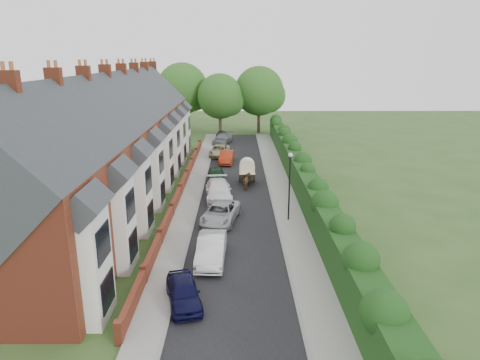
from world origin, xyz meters
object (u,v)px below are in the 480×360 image
Objects in this scene: horse at (248,182)px; car_navy at (183,292)px; car_white at (218,190)px; car_red at (227,157)px; car_silver_a at (211,249)px; car_grey at (223,139)px; lamppost at (290,178)px; horse_cart at (247,169)px; car_black at (222,136)px; car_silver_b at (220,213)px; car_beige at (220,151)px; car_green at (216,175)px.

car_navy is at bearing 82.21° from horse.
car_navy is 0.72× the size of car_white.
car_silver_a is at bearing -87.40° from car_red.
lamppost is at bearing -63.84° from car_grey.
car_black is at bearing 98.40° from horse_cart.
car_silver_a is 6.22m from car_silver_b.
car_red is at bearing 82.92° from car_white.
lamppost is 7.84m from car_white.
car_grey is 1.42× the size of horse_cart.
car_beige is at bearing 92.93° from car_silver_a.
horse_cart reaches higher than car_silver_b.
car_silver_a is at bearing -74.35° from car_grey.
horse is 0.50× the size of horse_cart.
car_navy is 0.79× the size of car_beige.
car_green is 3.90m from horse.
lamppost is at bearing 112.90° from horse.
car_red is (0.84, 7.49, 0.02)m from car_green.
car_silver_b is 21.67m from car_beige.
car_silver_b is (-5.00, -0.14, -2.61)m from lamppost.
lamppost is 3.02× the size of horse.
car_grey is at bearing 101.29° from lamppost.
horse_cart is at bearing -16.10° from car_green.
lamppost is 1.37× the size of car_navy.
car_beige is at bearing -90.33° from car_black.
car_red is (0.31, 24.15, -0.05)m from car_silver_a.
car_navy is 0.87× the size of car_black.
car_beige is at bearing 107.59° from car_red.
car_silver_b is 31.27m from car_black.
car_navy is 0.76× the size of car_silver_b.
lamppost is at bearing 45.35° from car_navy.
car_beige is 7.49m from car_grey.
car_silver_b is 17.94m from car_red.
car_grey is at bearing 97.37° from car_red.
horse_cart reaches higher than car_beige.
lamppost is at bearing -79.77° from car_black.
car_silver_a is 0.97× the size of car_beige.
car_navy is at bearing -120.34° from lamppost.
lamppost is at bearing -70.98° from car_red.
car_white reaches higher than car_navy.
car_white reaches higher than car_beige.
car_navy is 0.82× the size of car_silver_a.
lamppost reaches higher than horse.
horse_cart reaches higher than car_silver_a.
car_white is at bearing -82.75° from car_beige.
car_beige is 0.98× the size of car_grey.
horse is at bearing -71.98° from car_beige.
car_black is (-0.16, 20.80, 0.06)m from car_green.
car_black is 2.55× the size of horse.
car_silver_a is (-5.31, -6.35, -2.54)m from lamppost.
lamppost is 10.26m from horse_cart.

